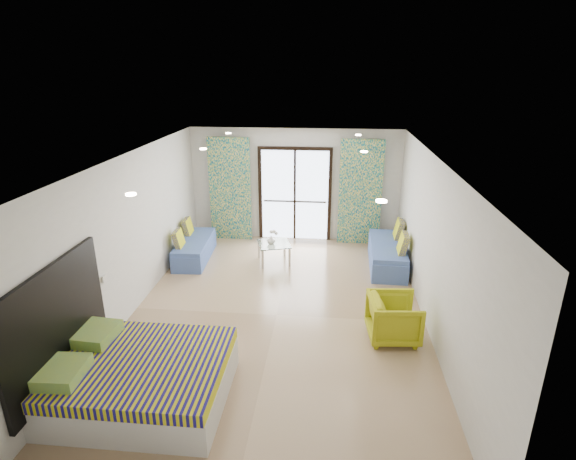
# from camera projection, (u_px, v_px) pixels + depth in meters

# --- Properties ---
(floor) EXTENTS (5.00, 7.50, 0.01)m
(floor) POSITION_uv_depth(u_px,v_px,m) (277.00, 315.00, 7.74)
(floor) COLOR #927657
(floor) RESTS_ON ground
(ceiling) EXTENTS (5.00, 7.50, 0.01)m
(ceiling) POSITION_uv_depth(u_px,v_px,m) (275.00, 160.00, 6.81)
(ceiling) COLOR silver
(ceiling) RESTS_ON ground
(wall_back) EXTENTS (5.00, 0.01, 2.70)m
(wall_back) POSITION_uv_depth(u_px,v_px,m) (295.00, 185.00, 10.78)
(wall_back) COLOR silver
(wall_back) RESTS_ON ground
(wall_front) EXTENTS (5.00, 0.01, 2.70)m
(wall_front) POSITION_uv_depth(u_px,v_px,m) (222.00, 406.00, 3.77)
(wall_front) COLOR silver
(wall_front) RESTS_ON ground
(wall_left) EXTENTS (0.01, 7.50, 2.70)m
(wall_left) POSITION_uv_depth(u_px,v_px,m) (128.00, 237.00, 7.50)
(wall_left) COLOR silver
(wall_left) RESTS_ON ground
(wall_right) EXTENTS (0.01, 7.50, 2.70)m
(wall_right) POSITION_uv_depth(u_px,v_px,m) (434.00, 248.00, 7.05)
(wall_right) COLOR silver
(wall_right) RESTS_ON ground
(balcony_door) EXTENTS (1.76, 0.08, 2.28)m
(balcony_door) POSITION_uv_depth(u_px,v_px,m) (295.00, 189.00, 10.79)
(balcony_door) COLOR black
(balcony_door) RESTS_ON floor
(balcony_rail) EXTENTS (1.52, 0.03, 0.04)m
(balcony_rail) POSITION_uv_depth(u_px,v_px,m) (295.00, 201.00, 10.90)
(balcony_rail) COLOR #595451
(balcony_rail) RESTS_ON balcony_door
(curtain_left) EXTENTS (1.00, 0.10, 2.50)m
(curtain_left) POSITION_uv_depth(u_px,v_px,m) (230.00, 190.00, 10.79)
(curtain_left) COLOR beige
(curtain_left) RESTS_ON floor
(curtain_right) EXTENTS (1.00, 0.10, 2.50)m
(curtain_right) POSITION_uv_depth(u_px,v_px,m) (360.00, 193.00, 10.51)
(curtain_right) COLOR beige
(curtain_right) RESTS_ON floor
(downlight_a) EXTENTS (0.12, 0.12, 0.02)m
(downlight_a) POSITION_uv_depth(u_px,v_px,m) (131.00, 194.00, 5.08)
(downlight_a) COLOR #FFE0B2
(downlight_a) RESTS_ON ceiling
(downlight_b) EXTENTS (0.12, 0.12, 0.02)m
(downlight_b) POSITION_uv_depth(u_px,v_px,m) (381.00, 201.00, 4.82)
(downlight_b) COLOR #FFE0B2
(downlight_b) RESTS_ON ceiling
(downlight_c) EXTENTS (0.12, 0.12, 0.02)m
(downlight_c) POSITION_uv_depth(u_px,v_px,m) (203.00, 149.00, 7.88)
(downlight_c) COLOR #FFE0B2
(downlight_c) RESTS_ON ceiling
(downlight_d) EXTENTS (0.12, 0.12, 0.02)m
(downlight_d) POSITION_uv_depth(u_px,v_px,m) (364.00, 152.00, 7.63)
(downlight_d) COLOR #FFE0B2
(downlight_d) RESTS_ON ceiling
(downlight_e) EXTENTS (0.12, 0.12, 0.02)m
(downlight_e) POSITION_uv_depth(u_px,v_px,m) (228.00, 133.00, 9.75)
(downlight_e) COLOR #FFE0B2
(downlight_e) RESTS_ON ceiling
(downlight_f) EXTENTS (0.12, 0.12, 0.02)m
(downlight_f) POSITION_uv_depth(u_px,v_px,m) (358.00, 135.00, 9.50)
(downlight_f) COLOR #FFE0B2
(downlight_f) RESTS_ON ceiling
(headboard) EXTENTS (0.06, 2.10, 1.50)m
(headboard) POSITION_uv_depth(u_px,v_px,m) (57.00, 324.00, 5.53)
(headboard) COLOR black
(headboard) RESTS_ON floor
(switch_plate) EXTENTS (0.02, 0.10, 0.10)m
(switch_plate) POSITION_uv_depth(u_px,v_px,m) (104.00, 279.00, 6.70)
(switch_plate) COLOR silver
(switch_plate) RESTS_ON wall_left
(bed) EXTENTS (2.12, 1.73, 0.73)m
(bed) POSITION_uv_depth(u_px,v_px,m) (140.00, 378.00, 5.70)
(bed) COLOR silver
(bed) RESTS_ON floor
(daybed_left) EXTENTS (0.72, 1.67, 0.81)m
(daybed_left) POSITION_uv_depth(u_px,v_px,m) (194.00, 248.00, 9.93)
(daybed_left) COLOR #445EA3
(daybed_left) RESTS_ON floor
(daybed_right) EXTENTS (0.78, 1.86, 0.90)m
(daybed_right) POSITION_uv_depth(u_px,v_px,m) (388.00, 254.00, 9.56)
(daybed_right) COLOR #445EA3
(daybed_right) RESTS_ON floor
(coffee_table) EXTENTS (0.83, 0.83, 0.77)m
(coffee_table) POSITION_uv_depth(u_px,v_px,m) (274.00, 245.00, 9.71)
(coffee_table) COLOR silver
(coffee_table) RESTS_ON floor
(vase) EXTENTS (0.20, 0.20, 0.18)m
(vase) POSITION_uv_depth(u_px,v_px,m) (271.00, 240.00, 9.63)
(vase) COLOR white
(vase) RESTS_ON coffee_table
(armchair) EXTENTS (0.77, 0.82, 0.78)m
(armchair) POSITION_uv_depth(u_px,v_px,m) (394.00, 316.00, 6.95)
(armchair) COLOR #AFB217
(armchair) RESTS_ON floor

